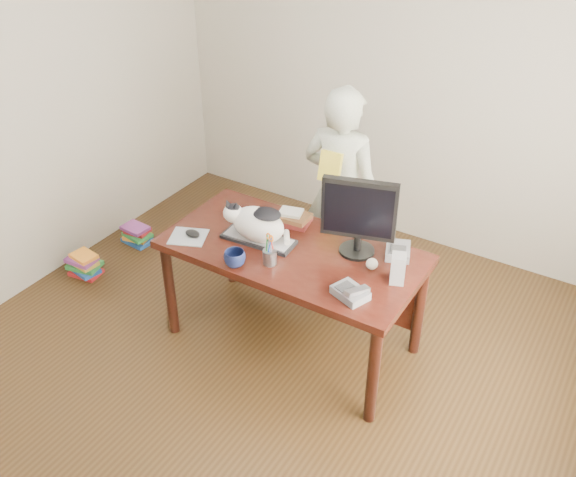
{
  "coord_description": "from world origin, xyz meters",
  "views": [
    {
      "loc": [
        1.69,
        -2.18,
        2.96
      ],
      "look_at": [
        0.0,
        0.55,
        0.85
      ],
      "focal_mm": 40.0,
      "sensor_mm": 36.0,
      "label": 1
    }
  ],
  "objects_px": {
    "monitor": "(359,214)",
    "book_stack": "(293,218)",
    "keyboard": "(259,239)",
    "speaker": "(398,269)",
    "baseball": "(372,264)",
    "phone": "(351,292)",
    "calculator": "(398,251)",
    "book_pile_a": "(84,265)",
    "pen_cup": "(270,255)",
    "desk": "(299,262)",
    "coffee_mug": "(235,259)",
    "mouse": "(193,233)",
    "cat": "(256,222)",
    "person": "(340,193)",
    "book_pile_b": "(137,235)"
  },
  "relations": [
    {
      "from": "monitor",
      "to": "book_stack",
      "type": "bearing_deg",
      "value": 152.82
    },
    {
      "from": "keyboard",
      "to": "speaker",
      "type": "relative_size",
      "value": 2.64
    },
    {
      "from": "baseball",
      "to": "book_stack",
      "type": "relative_size",
      "value": 0.27
    },
    {
      "from": "phone",
      "to": "calculator",
      "type": "xyz_separation_m",
      "value": [
        0.05,
        0.51,
        -0.0
      ]
    },
    {
      "from": "baseball",
      "to": "book_pile_a",
      "type": "relative_size",
      "value": 0.26
    },
    {
      "from": "pen_cup",
      "to": "calculator",
      "type": "distance_m",
      "value": 0.78
    },
    {
      "from": "monitor",
      "to": "pen_cup",
      "type": "relative_size",
      "value": 2.34
    },
    {
      "from": "pen_cup",
      "to": "baseball",
      "type": "xyz_separation_m",
      "value": [
        0.54,
        0.27,
        -0.02
      ]
    },
    {
      "from": "desk",
      "to": "pen_cup",
      "type": "distance_m",
      "value": 0.35
    },
    {
      "from": "coffee_mug",
      "to": "book_pile_a",
      "type": "distance_m",
      "value": 1.72
    },
    {
      "from": "calculator",
      "to": "book_pile_a",
      "type": "relative_size",
      "value": 0.85
    },
    {
      "from": "book_pile_a",
      "to": "calculator",
      "type": "bearing_deg",
      "value": 11.58
    },
    {
      "from": "pen_cup",
      "to": "speaker",
      "type": "xyz_separation_m",
      "value": [
        0.71,
        0.23,
        0.03
      ]
    },
    {
      "from": "keyboard",
      "to": "mouse",
      "type": "relative_size",
      "value": 4.0
    },
    {
      "from": "mouse",
      "to": "coffee_mug",
      "type": "distance_m",
      "value": 0.43
    },
    {
      "from": "pen_cup",
      "to": "calculator",
      "type": "relative_size",
      "value": 0.93
    },
    {
      "from": "book_stack",
      "to": "book_pile_a",
      "type": "relative_size",
      "value": 0.95
    },
    {
      "from": "cat",
      "to": "person",
      "type": "distance_m",
      "value": 0.8
    },
    {
      "from": "person",
      "to": "desk",
      "type": "bearing_deg",
      "value": 92.28
    },
    {
      "from": "book_stack",
      "to": "calculator",
      "type": "xyz_separation_m",
      "value": [
        0.73,
        0.02,
        -0.01
      ]
    },
    {
      "from": "keyboard",
      "to": "baseball",
      "type": "bearing_deg",
      "value": 3.66
    },
    {
      "from": "baseball",
      "to": "person",
      "type": "bearing_deg",
      "value": 129.92
    },
    {
      "from": "speaker",
      "to": "person",
      "type": "height_order",
      "value": "person"
    },
    {
      "from": "mouse",
      "to": "speaker",
      "type": "height_order",
      "value": "speaker"
    },
    {
      "from": "monitor",
      "to": "book_pile_b",
      "type": "xyz_separation_m",
      "value": [
        -2.08,
        0.19,
        -0.96
      ]
    },
    {
      "from": "monitor",
      "to": "book_stack",
      "type": "distance_m",
      "value": 0.57
    },
    {
      "from": "person",
      "to": "baseball",
      "type": "bearing_deg",
      "value": 127.43
    },
    {
      "from": "monitor",
      "to": "book_pile_a",
      "type": "height_order",
      "value": "monitor"
    },
    {
      "from": "pen_cup",
      "to": "baseball",
      "type": "distance_m",
      "value": 0.6
    },
    {
      "from": "pen_cup",
      "to": "book_stack",
      "type": "height_order",
      "value": "pen_cup"
    },
    {
      "from": "mouse",
      "to": "book_pile_b",
      "type": "bearing_deg",
      "value": 129.96
    },
    {
      "from": "book_pile_b",
      "to": "monitor",
      "type": "bearing_deg",
      "value": -5.3
    },
    {
      "from": "monitor",
      "to": "phone",
      "type": "relative_size",
      "value": 2.19
    },
    {
      "from": "calculator",
      "to": "person",
      "type": "bearing_deg",
      "value": 123.13
    },
    {
      "from": "mouse",
      "to": "speaker",
      "type": "bearing_deg",
      "value": -12.37
    },
    {
      "from": "desk",
      "to": "coffee_mug",
      "type": "height_order",
      "value": "coffee_mug"
    },
    {
      "from": "book_stack",
      "to": "person",
      "type": "relative_size",
      "value": 0.17
    },
    {
      "from": "monitor",
      "to": "book_stack",
      "type": "relative_size",
      "value": 1.95
    },
    {
      "from": "keyboard",
      "to": "book_pile_a",
      "type": "relative_size",
      "value": 1.76
    },
    {
      "from": "monitor",
      "to": "phone",
      "type": "xyz_separation_m",
      "value": [
        0.16,
        -0.39,
        -0.25
      ]
    },
    {
      "from": "phone",
      "to": "speaker",
      "type": "xyz_separation_m",
      "value": [
        0.16,
        0.26,
        0.06
      ]
    },
    {
      "from": "keyboard",
      "to": "book_stack",
      "type": "relative_size",
      "value": 1.85
    },
    {
      "from": "calculator",
      "to": "book_pile_b",
      "type": "xyz_separation_m",
      "value": [
        -2.3,
        0.07,
        -0.71
      ]
    },
    {
      "from": "phone",
      "to": "book_pile_b",
      "type": "bearing_deg",
      "value": -174.08
    },
    {
      "from": "mouse",
      "to": "book_pile_a",
      "type": "bearing_deg",
      "value": 156.02
    },
    {
      "from": "book_stack",
      "to": "cat",
      "type": "bearing_deg",
      "value": -113.58
    },
    {
      "from": "speaker",
      "to": "book_stack",
      "type": "relative_size",
      "value": 0.7
    },
    {
      "from": "calculator",
      "to": "cat",
      "type": "bearing_deg",
      "value": -179.63
    },
    {
      "from": "keyboard",
      "to": "monitor",
      "type": "bearing_deg",
      "value": 14.43
    },
    {
      "from": "cat",
      "to": "book_pile_a",
      "type": "bearing_deg",
      "value": -178.32
    }
  ]
}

